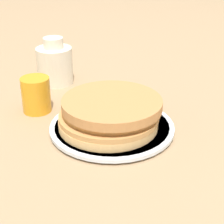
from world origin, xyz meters
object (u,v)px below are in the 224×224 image
(pancake_stack, at_px, (110,112))
(cream_jug, at_px, (55,64))
(plate, at_px, (112,127))
(juice_glass, at_px, (36,95))

(pancake_stack, height_order, cream_jug, cream_jug)
(pancake_stack, xyz_separation_m, cream_jug, (-0.19, -0.21, 0.01))
(plate, distance_m, cream_jug, 0.28)
(juice_glass, height_order, cream_jug, cream_jug)
(plate, xyz_separation_m, juice_glass, (-0.03, -0.18, 0.03))
(cream_jug, bearing_deg, pancake_stack, 48.79)
(plate, bearing_deg, pancake_stack, -52.90)
(pancake_stack, relative_size, juice_glass, 2.71)
(cream_jug, bearing_deg, juice_glass, 12.80)
(pancake_stack, distance_m, juice_glass, 0.18)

